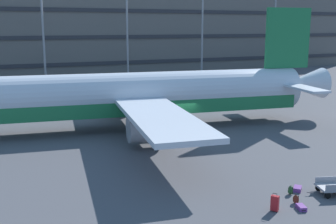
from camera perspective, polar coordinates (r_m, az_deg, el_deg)
ground_plane at (r=38.21m, az=2.01°, el=-2.54°), size 600.00×600.00×0.00m
terminal_structure at (r=87.88m, az=-13.44°, el=11.65°), size 132.28×16.71×19.74m
airliner at (r=38.38m, az=-5.32°, el=2.18°), size 40.65×32.94×11.17m
light_mast_center_left at (r=72.95m, az=-16.94°, el=13.95°), size 1.80×0.50×22.46m
light_mast_right at (r=82.28m, az=4.78°, el=15.00°), size 1.80×0.50×25.04m
light_mast_far_right at (r=91.64m, az=14.54°, el=14.55°), size 1.80×0.50×25.73m
suitcase_small at (r=25.65m, az=17.32°, el=-10.00°), size 0.80×0.79×0.24m
suitcase_navy at (r=23.27m, az=17.79°, el=-12.34°), size 0.56×0.74×0.22m
suitcase_black at (r=22.57m, az=14.43°, el=-11.99°), size 0.43×0.46×1.01m
backpack_teal at (r=23.84m, az=17.10°, el=-11.39°), size 0.33×0.40×0.53m
backpack_orange at (r=24.94m, az=16.40°, el=-10.27°), size 0.22×0.33×0.56m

